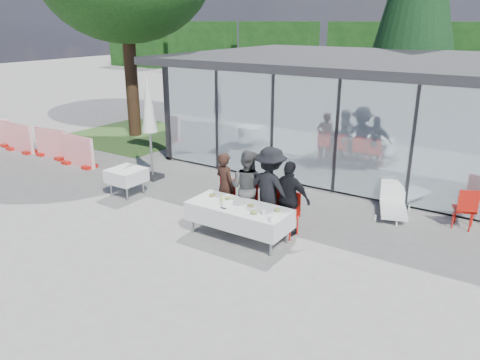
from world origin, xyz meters
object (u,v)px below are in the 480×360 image
Objects in this scene: juice_bottle at (222,199)px; spare_chair_b at (466,207)px; diner_a at (225,186)px; plate_b at (228,198)px; diner_chair_b at (247,202)px; plate_extra at (254,213)px; folded_eyeglasses at (223,208)px; spare_table_left at (126,176)px; diner_b at (247,187)px; diner_chair_a at (225,196)px; plate_a at (212,195)px; plate_c at (251,206)px; diner_c at (270,189)px; market_umbrella at (149,112)px; diner_chair_c at (270,207)px; lounger at (393,203)px; plate_d at (278,211)px; diner_chair_d at (289,212)px; diner_d at (289,199)px; dining_table at (239,215)px.

juice_bottle is 5.49m from spare_chair_b.
plate_b is at bearing 146.12° from diner_a.
plate_b is at bearing -103.70° from diner_chair_b.
plate_extra is 0.71m from folded_eyeglasses.
diner_b is at bearing 3.35° from spare_table_left.
diner_b is at bearing 93.98° from folded_eyeglasses.
folded_eyeglasses is (0.21, -0.47, -0.02)m from plate_b.
plate_a is (0.08, -0.62, 0.24)m from diner_chair_a.
plate_c reaches higher than folded_eyeglasses.
diner_c is at bearing 100.23° from plate_extra.
diner_chair_a is at bearing -18.81° from market_umbrella.
diner_chair_c reaches higher than lounger.
juice_bottle is (-0.02, -0.21, 0.05)m from plate_b.
diner_b is 0.92× the size of diner_c.
diner_a is at bearing 129.70° from plate_b.
folded_eyeglasses is (-0.70, -0.08, -0.02)m from plate_extra.
plate_d is at bearing 24.43° from folded_eyeglasses.
lounger is (3.29, 2.48, -0.28)m from diner_chair_a.
diner_c is at bearing 131.71° from plate_d.
plate_c is 1.00× the size of plate_extra.
plate_extra is at bearing -135.95° from spare_chair_b.
juice_bottle reaches higher than folded_eyeglasses.
market_umbrella is at bearing 167.10° from diner_chair_d.
diner_d reaches higher than juice_bottle.
juice_bottle is at bearing -170.25° from plate_c.
diner_d is at bearing 176.20° from diner_b.
diner_chair_d is 1.48m from folded_eyeglasses.
diner_a is 1.26m from folded_eyeglasses.
spare_table_left is (-4.31, -0.22, 0.02)m from diner_chair_c.
dining_table is 4.01m from spare_table_left.
lounger is (2.07, 2.48, -0.28)m from diner_chair_c.
diner_d is 0.58m from plate_d.
diner_a is at bearing 123.40° from folded_eyeglasses.
diner_d is (1.70, 0.00, 0.04)m from diner_a.
market_umbrella is 2.06× the size of lounger.
lounger is at bearing 55.57° from plate_c.
spare_table_left is at bearing 172.78° from plate_a.
diner_chair_b is 0.85m from plate_a.
plate_d is at bearing 48.86° from plate_extra.
diner_chair_d is (1.08, 0.00, 0.00)m from diner_chair_b.
spare_chair_b is 1.64m from lounger.
plate_a is at bearing 156.08° from juice_bottle.
plate_extra is (0.18, -0.97, -0.19)m from diner_c.
diner_chair_c and spare_chair_b have the same top height.
diner_b is at bearing 76.34° from plate_b.
market_umbrella is at bearing -10.96° from diner_d.
market_umbrella is at bearing 161.19° from diner_chair_a.
lounger is (2.67, 2.48, -0.63)m from diner_b.
diner_c is 1.33× the size of lounger.
folded_eyeglasses is at bearing -12.46° from spare_table_left.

